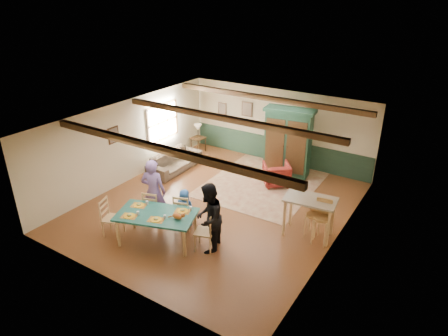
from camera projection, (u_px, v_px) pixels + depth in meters
The scene contains 35 objects.
floor at pixel (218, 206), 11.86m from camera, with size 8.00×8.00×0.00m, color #5B3019.
wall_back at pixel (279, 126), 14.37m from camera, with size 7.00×0.02×2.70m, color beige.
wall_left at pixel (128, 141), 13.01m from camera, with size 0.02×8.00×2.70m, color beige.
wall_right at pixel (339, 197), 9.59m from camera, with size 0.02×8.00×2.70m, color beige.
ceiling at pixel (217, 119), 10.74m from camera, with size 7.00×8.00×0.02m, color silver.
wainscot_back at pixel (277, 150), 14.73m from camera, with size 6.95×0.03×0.90m, color #1D3627.
ceiling_beam_front at pixel (161, 149), 9.01m from camera, with size 6.95×0.16×0.16m, color #311F0D.
ceiling_beam_mid at pixel (225, 118), 11.08m from camera, with size 6.95×0.16×0.16m, color #311F0D.
ceiling_beam_back at pixel (268, 98), 13.07m from camera, with size 6.95×0.16×0.16m, color #311F0D.
window_left at pixel (163, 122), 14.21m from camera, with size 0.06×1.60×1.30m, color white, non-canonical shape.
picture_left_wall at pixel (114, 135), 12.37m from camera, with size 0.04×0.42×0.52m, color gray, non-canonical shape.
picture_back_a at pixel (247, 109), 14.79m from camera, with size 0.45×0.04×0.55m, color gray, non-canonical shape.
picture_back_b at pixel (222, 109), 15.39m from camera, with size 0.38×0.04×0.48m, color gray, non-canonical shape.
dining_table at pixel (157, 228), 10.07m from camera, with size 1.95×1.08×0.81m, color #1B574D, non-canonical shape.
dining_chair_far_left at pixel (153, 207), 10.81m from camera, with size 0.45×0.48×1.03m, color tan, non-canonical shape.
dining_chair_far_right at pixel (184, 211), 10.62m from camera, with size 0.45×0.48×1.03m, color tan, non-canonical shape.
dining_chair_end_left at pixel (112, 218), 10.30m from camera, with size 0.45×0.48×1.03m, color tan, non-canonical shape.
dining_chair_end_right at pixel (205, 231), 9.75m from camera, with size 0.45×0.48×1.03m, color tan, non-canonical shape.
person_man at pixel (154, 192), 10.71m from camera, with size 0.68×0.45×1.87m, color #745694.
person_woman at pixel (209, 218), 9.57m from camera, with size 0.87×0.68×1.78m, color black.
person_child at pixel (185, 208), 10.68m from camera, with size 0.53×0.35×1.09m, color #245093.
cat at pixel (177, 216), 9.63m from camera, with size 0.39×0.15×0.19m, color #C25B22, non-canonical shape.
place_setting_near_left at pixel (129, 214), 9.77m from camera, with size 0.43×0.32×0.11m, color yellow, non-canonical shape.
place_setting_near_center at pixel (156, 218), 9.61m from camera, with size 0.43×0.32×0.11m, color yellow, non-canonical shape.
place_setting_far_left at pixel (139, 204), 10.25m from camera, with size 0.43×0.32×0.11m, color yellow, non-canonical shape.
place_setting_far_right at pixel (183, 210), 9.98m from camera, with size 0.43×0.32×0.11m, color yellow, non-canonical shape.
area_rug at pixel (262, 184), 13.17m from camera, with size 3.32×3.94×0.01m, color #C5B98F.
armoire at pixel (288, 142), 13.41m from camera, with size 1.66×0.66×2.34m, color #173929.
armchair at pixel (276, 174), 13.00m from camera, with size 0.81×0.83×0.76m, color #561111.
sofa at pixel (175, 161), 14.10m from camera, with size 2.21×0.86×0.65m, color #43372A.
end_table at pixel (198, 144), 15.66m from camera, with size 0.48×0.48×0.59m, color #311F0D, non-canonical shape.
table_lamp at pixel (198, 131), 15.43m from camera, with size 0.30×0.30×0.54m, color beige, non-canonical shape.
counter_table at pixel (309, 217), 10.28m from camera, with size 1.29×0.75×1.08m, color #BEAF94, non-canonical shape.
bar_stool_left at pixel (313, 219), 10.25m from camera, with size 0.35×0.39×1.00m, color #BA8548, non-canonical shape.
bar_stool_right at pixel (321, 223), 9.94m from camera, with size 0.42×0.46×1.18m, color #BA8548, non-canonical shape.
Camera 1 is at (5.69, -8.60, 5.97)m, focal length 32.00 mm.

